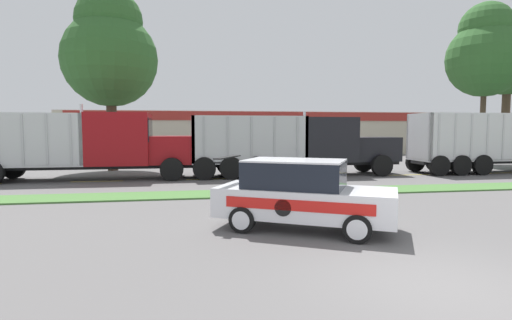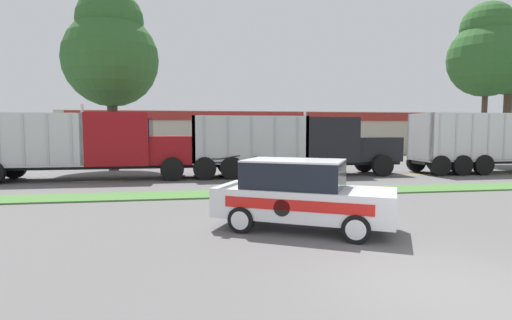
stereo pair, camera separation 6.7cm
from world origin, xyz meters
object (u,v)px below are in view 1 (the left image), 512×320
dump_truck_lead (510,145)px  rally_car (302,194)px  dump_truck_mid (92,146)px  dump_truck_trail (311,146)px

dump_truck_lead → rally_car: dump_truck_lead is taller
dump_truck_mid → dump_truck_lead: bearing=-0.9°
dump_truck_mid → dump_truck_trail: dump_truck_mid is taller
dump_truck_lead → dump_truck_trail: 11.87m
dump_truck_trail → rally_car: bearing=-108.6°
dump_truck_trail → rally_car: size_ratio=2.43×
rally_car → dump_truck_lead: bearing=34.7°
dump_truck_lead → dump_truck_mid: (-23.08, 0.35, 0.10)m
dump_truck_mid → rally_car: size_ratio=2.65×
dump_truck_mid → dump_truck_trail: (11.21, 0.05, -0.07)m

